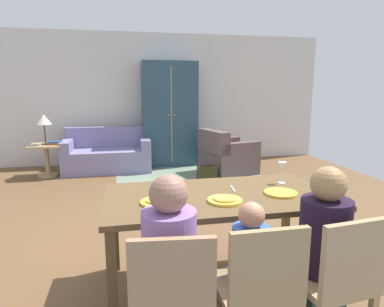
% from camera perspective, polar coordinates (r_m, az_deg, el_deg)
% --- Properties ---
extents(ground_plane, '(7.19, 6.31, 0.02)m').
position_cam_1_polar(ground_plane, '(4.40, -0.87, -9.90)').
color(ground_plane, brown).
extents(back_wall, '(7.19, 0.10, 2.70)m').
position_cam_1_polar(back_wall, '(7.29, -5.71, 9.22)').
color(back_wall, silver).
rests_on(back_wall, ground_plane).
extents(dining_table, '(1.71, 0.93, 0.76)m').
position_cam_1_polar(dining_table, '(2.61, 4.39, -8.42)').
color(dining_table, brown).
rests_on(dining_table, ground_plane).
extents(plate_near_man, '(0.25, 0.25, 0.02)m').
position_cam_1_polar(plate_near_man, '(2.39, -5.78, -8.22)').
color(plate_near_man, yellow).
rests_on(plate_near_man, dining_table).
extents(pizza_near_man, '(0.17, 0.17, 0.01)m').
position_cam_1_polar(pizza_near_man, '(2.38, -5.79, -7.88)').
color(pizza_near_man, gold).
rests_on(pizza_near_man, plate_near_man).
extents(plate_near_child, '(0.25, 0.25, 0.02)m').
position_cam_1_polar(plate_near_child, '(2.42, 5.61, -7.94)').
color(plate_near_child, yellow).
rests_on(plate_near_child, dining_table).
extents(pizza_near_child, '(0.17, 0.17, 0.01)m').
position_cam_1_polar(pizza_near_child, '(2.42, 5.61, -7.61)').
color(pizza_near_child, gold).
rests_on(pizza_near_child, plate_near_child).
extents(plate_near_woman, '(0.25, 0.25, 0.02)m').
position_cam_1_polar(plate_near_woman, '(2.67, 14.85, -6.51)').
color(plate_near_woman, yellow).
rests_on(plate_near_woman, dining_table).
extents(wine_glass, '(0.07, 0.07, 0.19)m').
position_cam_1_polar(wine_glass, '(2.94, 15.09, -2.42)').
color(wine_glass, silver).
rests_on(wine_glass, dining_table).
extents(fork, '(0.04, 0.15, 0.01)m').
position_cam_1_polar(fork, '(2.49, -1.00, -7.55)').
color(fork, silver).
rests_on(fork, dining_table).
extents(knife, '(0.04, 0.17, 0.01)m').
position_cam_1_polar(knife, '(2.72, 6.96, -5.97)').
color(knife, silver).
rests_on(knife, dining_table).
extents(dining_chair_man, '(0.46, 0.46, 0.87)m').
position_cam_1_polar(dining_chair_man, '(1.88, -3.44, -23.27)').
color(dining_chair_man, '#9B7957').
rests_on(dining_chair_man, ground_plane).
extents(person_man, '(0.31, 0.41, 1.11)m').
position_cam_1_polar(person_man, '(2.02, -3.85, -19.99)').
color(person_man, '#283B54').
rests_on(person_man, ground_plane).
extents(dining_chair_child, '(0.42, 0.42, 0.87)m').
position_cam_1_polar(dining_chair_child, '(1.99, 11.33, -21.34)').
color(dining_chair_child, '#9C8056').
rests_on(dining_chair_child, ground_plane).
extents(person_child, '(0.22, 0.29, 0.92)m').
position_cam_1_polar(person_child, '(2.16, 9.41, -20.41)').
color(person_child, '#273A52').
rests_on(person_child, ground_plane).
extents(dining_chair_woman, '(0.47, 0.47, 0.87)m').
position_cam_1_polar(dining_chair_woman, '(2.21, 23.52, -18.69)').
color(dining_chair_woman, tan).
rests_on(dining_chair_woman, ground_plane).
extents(person_woman, '(0.31, 0.41, 1.11)m').
position_cam_1_polar(person_woman, '(2.32, 20.72, -16.41)').
color(person_woman, '#264243').
rests_on(person_woman, ground_plane).
extents(area_rug, '(2.60, 1.80, 0.01)m').
position_cam_1_polar(area_rug, '(6.04, -0.30, -3.99)').
color(area_rug, slate).
rests_on(area_rug, ground_plane).
extents(couch, '(1.62, 0.86, 0.82)m').
position_cam_1_polar(couch, '(6.70, -14.17, -0.19)').
color(couch, slate).
rests_on(couch, ground_plane).
extents(armchair, '(1.05, 1.04, 0.82)m').
position_cam_1_polar(armchair, '(6.32, 5.84, -0.44)').
color(armchair, '#574445').
rests_on(armchair, ground_plane).
extents(armoire, '(1.10, 0.59, 2.10)m').
position_cam_1_polar(armoire, '(6.94, -3.85, 6.69)').
color(armoire, '#264356').
rests_on(armoire, ground_plane).
extents(side_table, '(0.56, 0.56, 0.58)m').
position_cam_1_polar(side_table, '(6.57, -23.47, -0.34)').
color(side_table, tan).
rests_on(side_table, ground_plane).
extents(table_lamp, '(0.26, 0.26, 0.54)m').
position_cam_1_polar(table_lamp, '(6.49, -23.89, 5.14)').
color(table_lamp, '#423730').
rests_on(table_lamp, side_table).
extents(book_lower, '(0.22, 0.16, 0.03)m').
position_cam_1_polar(book_lower, '(6.47, -22.33, 1.53)').
color(book_lower, maroon).
rests_on(book_lower, side_table).
extents(book_upper, '(0.22, 0.16, 0.03)m').
position_cam_1_polar(book_upper, '(6.49, -22.34, 1.81)').
color(book_upper, navy).
rests_on(book_upper, book_lower).
extents(handbag, '(0.32, 0.16, 0.26)m').
position_cam_1_polar(handbag, '(5.77, 2.53, -3.40)').
color(handbag, black).
rests_on(handbag, ground_plane).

